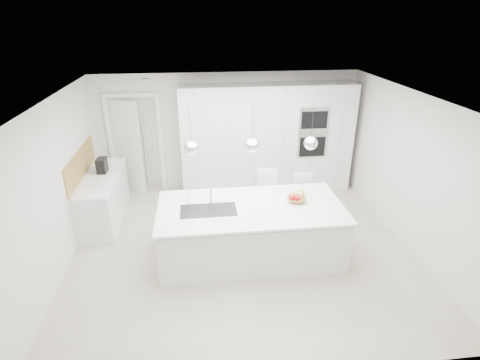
{
  "coord_description": "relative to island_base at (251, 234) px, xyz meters",
  "views": [
    {
      "loc": [
        -0.66,
        -5.23,
        3.64
      ],
      "look_at": [
        0.0,
        0.3,
        1.1
      ],
      "focal_mm": 28.0,
      "sensor_mm": 36.0,
      "label": 1
    }
  ],
  "objects": [
    {
      "name": "floor",
      "position": [
        -0.1,
        0.3,
        -0.43
      ],
      "size": [
        5.5,
        5.5,
        0.0
      ],
      "primitive_type": "plane",
      "color": "#BCB49A",
      "rests_on": "ground"
    },
    {
      "name": "wall_back",
      "position": [
        -0.1,
        2.8,
        0.82
      ],
      "size": [
        5.5,
        0.0,
        5.5
      ],
      "primitive_type": "plane",
      "rotation": [
        1.57,
        0.0,
        0.0
      ],
      "color": "silver",
      "rests_on": "ground"
    },
    {
      "name": "wall_left",
      "position": [
        -2.85,
        0.3,
        0.82
      ],
      "size": [
        0.0,
        5.0,
        5.0
      ],
      "primitive_type": "plane",
      "rotation": [
        1.57,
        0.0,
        1.57
      ],
      "color": "silver",
      "rests_on": "ground"
    },
    {
      "name": "ceiling",
      "position": [
        -0.1,
        0.3,
        2.07
      ],
      "size": [
        5.5,
        5.5,
        0.0
      ],
      "primitive_type": "plane",
      "rotation": [
        3.14,
        0.0,
        0.0
      ],
      "color": "white",
      "rests_on": "wall_back"
    },
    {
      "name": "tall_cabinets",
      "position": [
        0.7,
        2.5,
        0.72
      ],
      "size": [
        3.6,
        0.6,
        2.3
      ],
      "primitive_type": "cube",
      "color": "silver",
      "rests_on": "floor"
    },
    {
      "name": "oven_stack",
      "position": [
        1.6,
        2.19,
        0.92
      ],
      "size": [
        0.62,
        0.04,
        1.05
      ],
      "primitive_type": null,
      "color": "#A5A5A8",
      "rests_on": "tall_cabinets"
    },
    {
      "name": "doorway_frame",
      "position": [
        -2.05,
        2.77,
        0.59
      ],
      "size": [
        1.11,
        0.08,
        2.13
      ],
      "primitive_type": null,
      "color": "white",
      "rests_on": "floor"
    },
    {
      "name": "hallway_door",
      "position": [
        -2.3,
        2.72,
        0.57
      ],
      "size": [
        0.76,
        0.38,
        2.0
      ],
      "primitive_type": "cube",
      "rotation": [
        0.0,
        0.0,
        -0.44
      ],
      "color": "white",
      "rests_on": "floor"
    },
    {
      "name": "radiator",
      "position": [
        -1.73,
        2.76,
        0.42
      ],
      "size": [
        0.32,
        0.04,
        1.4
      ],
      "primitive_type": null,
      "color": "white",
      "rests_on": "floor"
    },
    {
      "name": "left_base_cabinets",
      "position": [
        -2.55,
        1.5,
        0.0
      ],
      "size": [
        0.6,
        1.8,
        0.86
      ],
      "primitive_type": "cube",
      "color": "silver",
      "rests_on": "floor"
    },
    {
      "name": "left_worktop",
      "position": [
        -2.55,
        1.5,
        0.45
      ],
      "size": [
        0.62,
        1.82,
        0.04
      ],
      "primitive_type": "cube",
      "color": "white",
      "rests_on": "left_base_cabinets"
    },
    {
      "name": "oak_backsplash",
      "position": [
        -2.84,
        1.5,
        0.72
      ],
      "size": [
        0.02,
        1.8,
        0.5
      ],
      "primitive_type": "cube",
      "color": "#AD843A",
      "rests_on": "wall_left"
    },
    {
      "name": "island_base",
      "position": [
        0.0,
        0.0,
        0.0
      ],
      "size": [
        2.8,
        1.2,
        0.86
      ],
      "primitive_type": "cube",
      "color": "silver",
      "rests_on": "floor"
    },
    {
      "name": "island_worktop",
      "position": [
        0.0,
        0.05,
        0.45
      ],
      "size": [
        2.84,
        1.4,
        0.04
      ],
      "primitive_type": "cube",
      "color": "white",
      "rests_on": "island_base"
    },
    {
      "name": "island_sink",
      "position": [
        -0.65,
        -0.0,
        0.39
      ],
      "size": [
        0.84,
        0.44,
        0.18
      ],
      "primitive_type": null,
      "color": "#3F3F42",
      "rests_on": "island_worktop"
    },
    {
      "name": "island_tap",
      "position": [
        -0.6,
        0.2,
        0.62
      ],
      "size": [
        0.02,
        0.02,
        0.3
      ],
      "primitive_type": "cylinder",
      "color": "white",
      "rests_on": "island_worktop"
    },
    {
      "name": "pendant_left",
      "position": [
        -0.85,
        -0.0,
        1.47
      ],
      "size": [
        0.2,
        0.2,
        0.2
      ],
      "primitive_type": "sphere",
      "color": "white",
      "rests_on": "ceiling"
    },
    {
      "name": "pendant_mid",
      "position": [
        -0.0,
        -0.0,
        1.47
      ],
      "size": [
        0.2,
        0.2,
        0.2
      ],
      "primitive_type": "sphere",
      "color": "white",
      "rests_on": "ceiling"
    },
    {
      "name": "pendant_right",
      "position": [
        0.85,
        -0.0,
        1.47
      ],
      "size": [
        0.2,
        0.2,
        0.2
      ],
      "primitive_type": "sphere",
      "color": "white",
      "rests_on": "ceiling"
    },
    {
      "name": "fruit_bowl",
      "position": [
        0.74,
        0.13,
        0.51
      ],
      "size": [
        0.38,
        0.38,
        0.07
      ],
      "primitive_type": "imported",
      "rotation": [
        0.0,
        0.0,
        -0.35
      ],
      "color": "#AD843A",
      "rests_on": "island_worktop"
    },
    {
      "name": "espresso_machine",
      "position": [
        -2.53,
        1.69,
        0.6
      ],
      "size": [
        0.17,
        0.26,
        0.27
      ],
      "primitive_type": "cube",
      "rotation": [
        0.0,
        0.0,
        -0.04
      ],
      "color": "black",
      "rests_on": "left_worktop"
    },
    {
      "name": "bar_stool_left",
      "position": [
        0.43,
        0.83,
        0.12
      ],
      "size": [
        0.5,
        0.59,
        1.1
      ],
      "primitive_type": null,
      "rotation": [
        0.0,
        0.0,
        -0.32
      ],
      "color": "white",
      "rests_on": "floor"
    },
    {
      "name": "bar_stool_right",
      "position": [
        1.06,
        0.79,
        0.08
      ],
      "size": [
        0.37,
        0.49,
        1.02
      ],
      "primitive_type": null,
      "rotation": [
        0.0,
        0.0,
        -0.07
      ],
      "color": "white",
      "rests_on": "floor"
    },
    {
      "name": "apple_a",
      "position": [
        0.67,
        0.12,
        0.54
      ],
      "size": [
        0.09,
        0.09,
        0.09
      ],
      "primitive_type": "sphere",
      "color": "red",
      "rests_on": "fruit_bowl"
    },
    {
      "name": "apple_b",
      "position": [
        0.75,
        0.11,
        0.54
      ],
      "size": [
        0.08,
        0.08,
        0.08
      ],
      "primitive_type": "sphere",
      "color": "red",
      "rests_on": "fruit_bowl"
    },
    {
      "name": "apple_c",
      "position": [
        0.72,
        0.11,
        0.54
      ],
      "size": [
        0.08,
        0.08,
        0.08
      ],
      "primitive_type": "sphere",
      "color": "red",
      "rests_on": "fruit_bowl"
    },
    {
      "name": "apple_extra_3",
      "position": [
        0.74,
        0.09,
        0.54
      ],
      "size": [
        0.08,
        0.08,
        0.08
      ],
      "primitive_type": "sphere",
      "color": "red",
      "rests_on": "fruit_bowl"
    },
    {
      "name": "banana_bunch",
      "position": [
        0.76,
        0.15,
        0.59
      ],
      "size": [
        0.26,
        0.18,
        0.23
      ],
      "primitive_type": "torus",
      "rotation": [
        1.22,
        0.0,
        0.35
      ],
      "color": "yellow",
      "rests_on": "fruit_bowl"
    }
  ]
}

